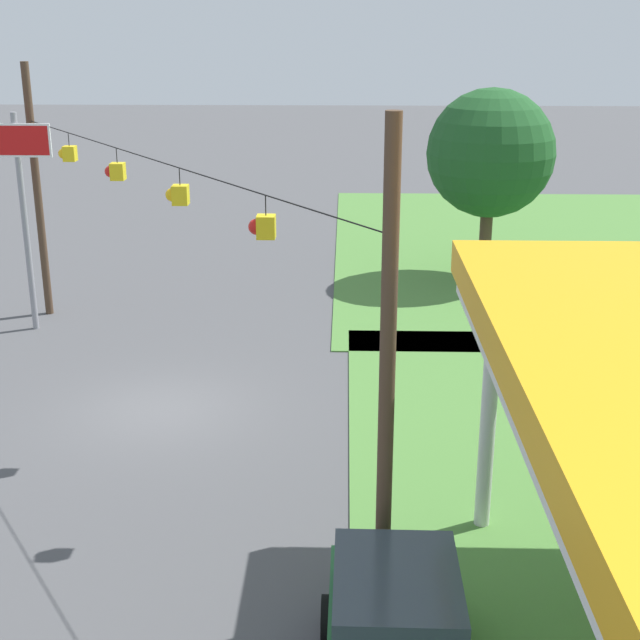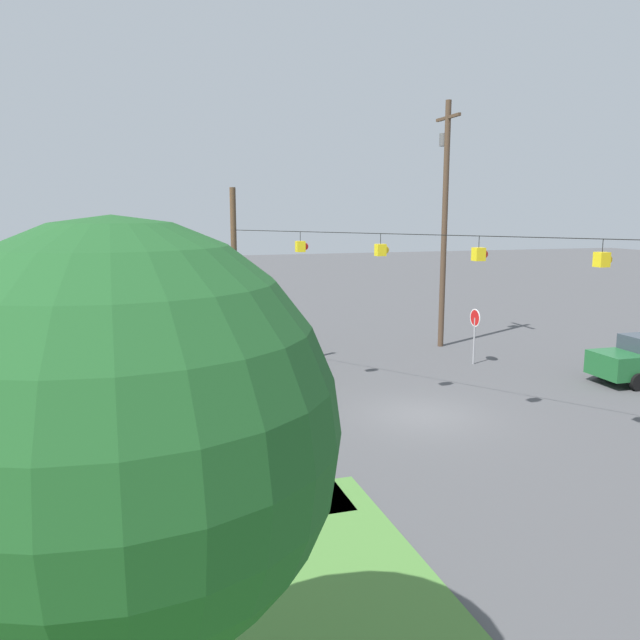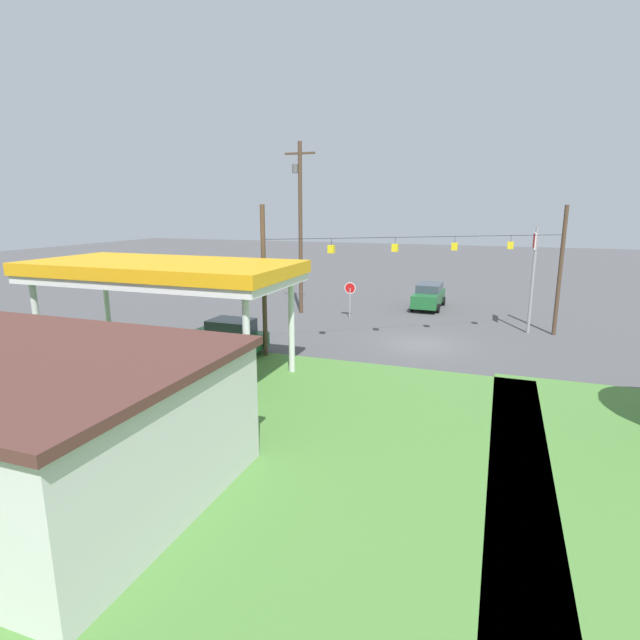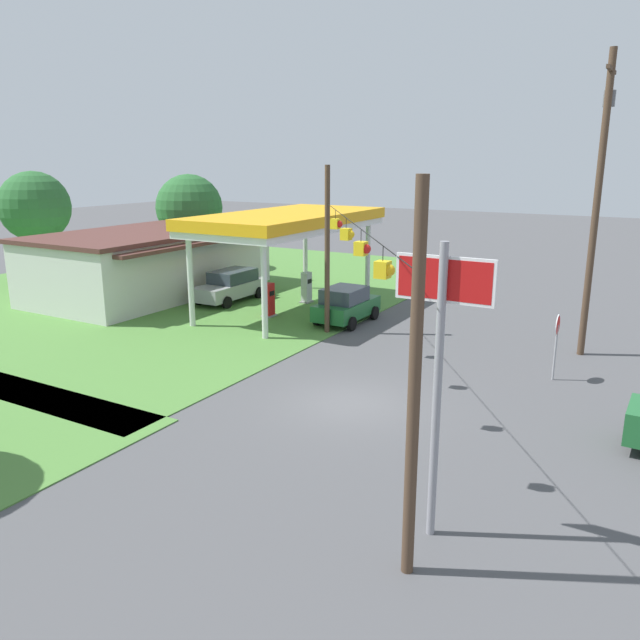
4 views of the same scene
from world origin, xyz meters
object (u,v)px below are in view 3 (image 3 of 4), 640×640
object	(u,v)px
fuel_pump_far	(135,352)
stop_sign_overhead	(534,260)
gas_station_canopy	(162,273)
car_at_pumps_front	(229,336)
stop_sign_roadside	(350,292)
fuel_pump_near	(203,360)
car_at_pumps_rear	(102,382)
utility_pole_main	(300,221)
car_on_crossroad	(429,296)

from	to	relation	value
fuel_pump_far	stop_sign_overhead	bearing A→B (deg)	-141.83
gas_station_canopy	car_at_pumps_front	size ratio (longest dim) A/B	2.98
stop_sign_roadside	stop_sign_overhead	xyz separation A→B (m)	(-11.53, 0.48, 2.65)
fuel_pump_near	car_at_pumps_rear	xyz separation A→B (m)	(1.96, 3.98, 0.08)
car_at_pumps_rear	utility_pole_main	world-z (taller)	utility_pole_main
car_at_pumps_front	stop_sign_overhead	xyz separation A→B (m)	(-15.07, -10.05, 3.54)
utility_pole_main	gas_station_canopy	bearing A→B (deg)	87.88
car_on_crossroad	utility_pole_main	size ratio (longest dim) A/B	0.42
gas_station_canopy	utility_pole_main	distance (m)	15.07
gas_station_canopy	car_at_pumps_rear	distance (m)	5.50
fuel_pump_far	car_at_pumps_front	xyz separation A→B (m)	(-2.78, -3.98, 0.08)
stop_sign_roadside	stop_sign_overhead	bearing A→B (deg)	-2.41
car_on_crossroad	utility_pole_main	distance (m)	11.42
gas_station_canopy	car_at_pumps_rear	bearing A→B (deg)	88.72
gas_station_canopy	car_at_pumps_front	xyz separation A→B (m)	(-0.91, -3.98, -3.79)
car_at_pumps_front	car_on_crossroad	size ratio (longest dim) A/B	0.79
stop_sign_roadside	utility_pole_main	bearing A→B (deg)	173.78
fuel_pump_near	fuel_pump_far	world-z (taller)	same
fuel_pump_far	car_on_crossroad	size ratio (longest dim) A/B	0.35
car_at_pumps_front	car_at_pumps_rear	distance (m)	8.03
stop_sign_roadside	utility_pole_main	world-z (taller)	utility_pole_main
car_at_pumps_rear	car_on_crossroad	distance (m)	25.60
fuel_pump_far	utility_pole_main	distance (m)	16.20
car_at_pumps_rear	stop_sign_overhead	bearing A→B (deg)	48.03
stop_sign_overhead	utility_pole_main	world-z (taller)	utility_pole_main
gas_station_canopy	stop_sign_overhead	world-z (taller)	stop_sign_overhead
gas_station_canopy	fuel_pump_near	bearing A→B (deg)	-179.96
car_at_pumps_rear	car_at_pumps_front	bearing A→B (deg)	82.62
fuel_pump_far	car_on_crossroad	world-z (taller)	car_on_crossroad
fuel_pump_near	utility_pole_main	size ratio (longest dim) A/B	0.15
gas_station_canopy	car_at_pumps_rear	world-z (taller)	gas_station_canopy
stop_sign_overhead	fuel_pump_far	bearing A→B (deg)	38.17
fuel_pump_far	stop_sign_overhead	xyz separation A→B (m)	(-17.85, -14.03, 3.62)
car_at_pumps_rear	stop_sign_overhead	distance (m)	24.39
utility_pole_main	car_at_pumps_front	bearing A→B (deg)	91.85
car_on_crossroad	stop_sign_roadside	xyz separation A→B (m)	(4.71, 5.37, 0.84)
car_at_pumps_rear	stop_sign_roadside	xyz separation A→B (m)	(-4.53, -18.50, 0.89)
fuel_pump_far	car_at_pumps_rear	world-z (taller)	car_at_pumps_rear
car_at_pumps_rear	utility_pole_main	bearing A→B (deg)	87.81
car_at_pumps_front	car_on_crossroad	distance (m)	17.91
gas_station_canopy	fuel_pump_near	size ratio (longest dim) A/B	6.76
fuel_pump_near	car_at_pumps_rear	bearing A→B (deg)	63.77
fuel_pump_near	car_at_pumps_front	distance (m)	4.10
fuel_pump_far	car_on_crossroad	bearing A→B (deg)	-118.99
stop_sign_overhead	utility_pole_main	distance (m)	15.60
utility_pole_main	stop_sign_roadside	bearing A→B (deg)	173.78
fuel_pump_near	fuel_pump_far	size ratio (longest dim) A/B	1.00
fuel_pump_near	stop_sign_overhead	bearing A→B (deg)	-135.14
gas_station_canopy	car_on_crossroad	xyz separation A→B (m)	(-9.15, -19.89, -3.74)
fuel_pump_near	gas_station_canopy	bearing A→B (deg)	0.04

